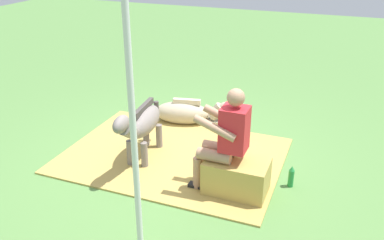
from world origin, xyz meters
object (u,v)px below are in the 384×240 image
object	(u,v)px
pony_standing	(142,124)
soda_bottle	(291,177)
person_seated	(225,137)
hay_bale	(236,177)
pony_lying	(188,113)
tent_pole_left	(133,133)

from	to	relation	value
pony_standing	soda_bottle	world-z (taller)	pony_standing
person_seated	soda_bottle	bearing A→B (deg)	-153.91
hay_bale	person_seated	distance (m)	0.52
person_seated	pony_lying	xyz separation A→B (m)	(1.09, -1.61, -0.52)
pony_standing	tent_pole_left	xyz separation A→B (m)	(-0.74, 1.50, 0.69)
tent_pole_left	pony_lying	bearing A→B (deg)	-77.74
hay_bale	tent_pole_left	size ratio (longest dim) A/B	0.30
pony_standing	hay_bale	bearing A→B (deg)	167.87
hay_bale	pony_lying	size ratio (longest dim) A/B	0.54
person_seated	pony_standing	size ratio (longest dim) A/B	0.97
soda_bottle	hay_bale	bearing A→B (deg)	32.04
soda_bottle	tent_pole_left	distance (m)	2.27
hay_bale	pony_standing	xyz separation A→B (m)	(1.39, -0.30, 0.32)
hay_bale	pony_lying	xyz separation A→B (m)	(1.25, -1.61, -0.02)
hay_bale	pony_standing	bearing A→B (deg)	-12.13
hay_bale	pony_lying	distance (m)	2.04
pony_lying	soda_bottle	world-z (taller)	pony_lying
tent_pole_left	person_seated	bearing A→B (deg)	-111.96
person_seated	pony_lying	size ratio (longest dim) A/B	0.96
pony_lying	tent_pole_left	world-z (taller)	tent_pole_left
pony_standing	pony_lying	world-z (taller)	pony_standing
soda_bottle	pony_lying	bearing A→B (deg)	-33.95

